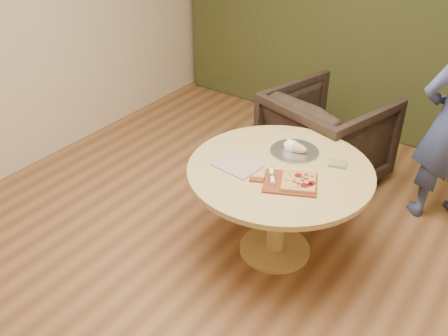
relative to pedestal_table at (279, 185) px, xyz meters
name	(u,v)px	position (x,y,z in m)	size (l,w,h in m)	color
room_shell	(215,110)	(-0.11, -0.60, 0.79)	(5.04, 6.04, 2.84)	#95623B
curtain	(394,3)	(-0.11, 2.30, 0.79)	(4.80, 0.14, 2.78)	#303719
pedestal_table	(279,185)	(0.00, 0.00, 0.00)	(1.30, 1.30, 0.75)	tan
pizza_paddle	(288,183)	(0.14, -0.14, 0.15)	(0.47, 0.40, 0.01)	brown
flatbread_pizza	(299,182)	(0.21, -0.12, 0.17)	(0.29, 0.29, 0.04)	tan
cutlery_roll	(272,176)	(0.03, -0.16, 0.17)	(0.13, 0.18, 0.03)	white
newspaper	(238,165)	(-0.26, -0.14, 0.15)	(0.30, 0.25, 0.01)	silver
serving_tray	(294,151)	(-0.02, 0.25, 0.15)	(0.36, 0.36, 0.02)	silver
bread_roll	(294,147)	(-0.03, 0.25, 0.18)	(0.19, 0.09, 0.09)	#D3B080
green_packet	(337,164)	(0.31, 0.27, 0.15)	(0.12, 0.10, 0.02)	olive
armchair	(327,133)	(-0.16, 1.15, -0.13)	(0.93, 0.87, 0.95)	black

